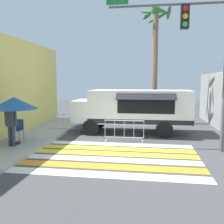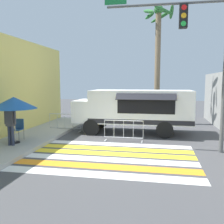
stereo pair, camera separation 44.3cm
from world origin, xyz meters
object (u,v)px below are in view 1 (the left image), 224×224
at_px(patio_umbrella, 14,103).
at_px(barricade_side, 64,123).
at_px(traffic_signal_pole, 201,45).
at_px(barricade_front, 124,131).
at_px(palm_tree, 155,47).
at_px(vendor_person, 11,122).
at_px(folding_chair, 18,128).
at_px(food_truck, 131,107).

bearing_deg(patio_umbrella, barricade_side, 76.36).
height_order(traffic_signal_pole, barricade_front, traffic_signal_pole).
relative_size(traffic_signal_pole, palm_tree, 0.80).
xyz_separation_m(patio_umbrella, vendor_person, (0.08, -0.44, -0.76)).
distance_m(barricade_front, palm_tree, 7.41).
distance_m(vendor_person, barricade_front, 5.04).
relative_size(barricade_front, palm_tree, 0.24).
bearing_deg(traffic_signal_pole, vendor_person, -171.95).
relative_size(folding_chair, barricade_side, 0.52).
bearing_deg(barricade_front, patio_umbrella, -158.39).
bearing_deg(folding_chair, barricade_front, 34.30).
bearing_deg(patio_umbrella, vendor_person, -80.31).
distance_m(folding_chair, vendor_person, 1.11).
bearing_deg(patio_umbrella, traffic_signal_pole, 4.72).
relative_size(food_truck, patio_umbrella, 3.15).
height_order(folding_chair, vendor_person, vendor_person).
height_order(folding_chair, palm_tree, palm_tree).
height_order(vendor_person, barricade_front, vendor_person).
distance_m(folding_chair, barricade_side, 3.29).
distance_m(patio_umbrella, palm_tree, 10.08).
bearing_deg(traffic_signal_pole, folding_chair, -179.40).
relative_size(barricade_side, palm_tree, 0.24).
bearing_deg(barricade_front, folding_chair, -165.24).
relative_size(patio_umbrella, folding_chair, 2.08).
distance_m(traffic_signal_pole, palm_tree, 7.00).
distance_m(patio_umbrella, vendor_person, 0.88).
bearing_deg(palm_tree, patio_umbrella, -129.33).
bearing_deg(folding_chair, barricade_side, 90.38).
bearing_deg(patio_umbrella, folding_chair, 109.01).
xyz_separation_m(traffic_signal_pole, barricade_side, (-6.81, 3.01, -3.78)).
bearing_deg(vendor_person, folding_chair, 89.36).
distance_m(food_truck, palm_tree, 5.25).
bearing_deg(vendor_person, barricade_front, 11.03).
xyz_separation_m(food_truck, palm_tree, (1.34, 3.48, 3.70)).
bearing_deg(food_truck, barricade_side, -176.04).
height_order(patio_umbrella, barricade_side, patio_umbrella).
relative_size(patio_umbrella, vendor_person, 1.15).
distance_m(food_truck, barricade_front, 2.31).
xyz_separation_m(patio_umbrella, folding_chair, (-0.19, 0.55, -1.17)).
distance_m(patio_umbrella, barricade_front, 5.09).
relative_size(traffic_signal_pole, vendor_person, 3.55).
xyz_separation_m(folding_chair, barricade_side, (1.08, 3.10, -0.25)).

